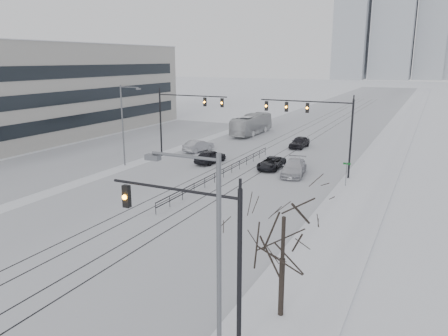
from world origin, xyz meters
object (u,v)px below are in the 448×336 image
sedan_nb_right (294,168)px  sedan_nb_far (299,142)px  sedan_nb_front (271,163)px  sedan_sb_outer (198,146)px  traffic_mast_near (203,241)px  box_truck (251,125)px  sedan_sb_inner (210,157)px  bare_tree (284,228)px

sedan_nb_right → sedan_nb_far: (-3.56, 14.16, -0.03)m
sedan_nb_front → sedan_sb_outer: bearing=159.1°
sedan_sb_outer → sedan_nb_far: sedan_nb_far is taller
sedan_sb_outer → traffic_mast_near: bearing=131.2°
traffic_mast_near → sedan_nb_right: traffic_mast_near is taller
traffic_mast_near → sedan_sb_outer: bearing=119.5°
box_truck → sedan_nb_front: bearing=118.8°
sedan_sb_inner → sedan_nb_far: (6.74, 13.20, -0.02)m
sedan_sb_inner → sedan_nb_front: 7.33m
bare_tree → sedan_nb_front: 28.77m
traffic_mast_near → sedan_nb_far: size_ratio=1.56×
sedan_nb_right → box_truck: 25.45m
sedan_nb_far → box_truck: 12.47m
sedan_nb_front → box_truck: (-10.64, 20.05, 0.92)m
box_truck → sedan_nb_right: bearing=123.2°
bare_tree → sedan_sb_outer: 38.29m
sedan_nb_front → sedan_nb_right: 3.31m
sedan_nb_far → sedan_nb_right: bearing=-72.7°
traffic_mast_near → sedan_sb_inner: traffic_mast_near is taller
bare_tree → sedan_nb_right: bare_tree is taller
sedan_nb_front → sedan_sb_inner: bearing=-175.8°
sedan_sb_outer → sedan_nb_far: 13.79m
traffic_mast_near → bare_tree: traffic_mast_near is taller
bare_tree → sedan_sb_inner: bearing=123.6°
bare_tree → box_truck: size_ratio=0.54×
traffic_mast_near → sedan_sb_inner: bearing=117.2°
traffic_mast_near → sedan_nb_front: 30.90m
sedan_sb_inner → sedan_nb_far: 14.82m
bare_tree → box_truck: bare_tree is taller
sedan_nb_far → traffic_mast_near: bearing=-75.8°
sedan_sb_inner → sedan_nb_front: bearing=-169.6°
sedan_sb_outer → sedan_nb_far: size_ratio=1.03×
box_truck → bare_tree: bearing=114.8°
sedan_sb_outer → sedan_nb_right: (14.68, -6.02, 0.03)m
sedan_sb_inner → sedan_nb_front: sedan_sb_inner is taller
traffic_mast_near → sedan_sb_inner: size_ratio=1.53×
sedan_nb_right → bare_tree: bearing=-82.8°
sedan_nb_front → box_truck: bearing=118.5°
sedan_sb_outer → sedan_nb_right: sedan_nb_right is taller
bare_tree → traffic_mast_near: bearing=-128.8°
sedan_nb_front → sedan_nb_far: bearing=93.1°
bare_tree → sedan_nb_far: size_ratio=1.36×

